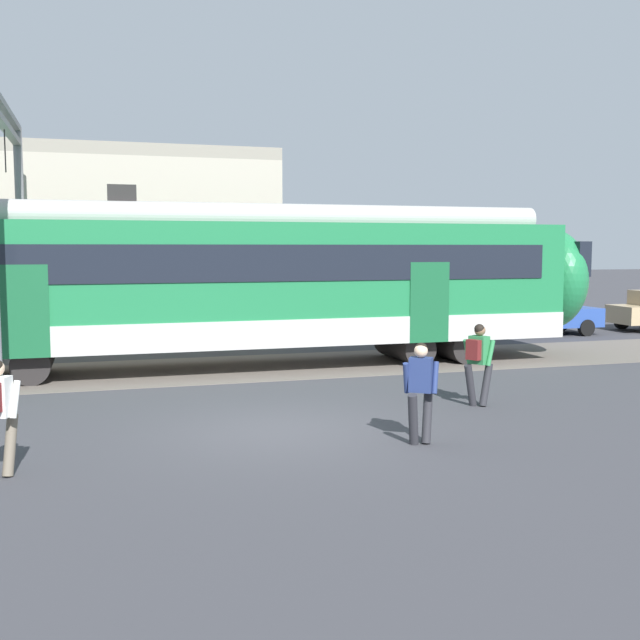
{
  "coord_description": "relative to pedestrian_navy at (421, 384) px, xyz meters",
  "views": [
    {
      "loc": [
        -3.01,
        -12.48,
        3.18
      ],
      "look_at": [
        1.65,
        3.08,
        1.6
      ],
      "focal_mm": 42.0,
      "sensor_mm": 36.0,
      "label": 1
    }
  ],
  "objects": [
    {
      "name": "ground_plane",
      "position": [
        -1.97,
        1.56,
        -0.99
      ],
      "size": [
        160.0,
        160.0,
        0.0
      ],
      "primitive_type": "plane",
      "color": "#38383D"
    },
    {
      "name": "pedestrian_green",
      "position": [
        2.3,
        2.33,
        0.0
      ],
      "size": [
        0.71,
        0.51,
        1.67
      ],
      "color": "#28282D",
      "rests_on": "ground"
    },
    {
      "name": "pedestrian_navy",
      "position": [
        0.0,
        0.0,
        0.0
      ],
      "size": [
        0.67,
        0.55,
        1.67
      ],
      "color": "#28282D",
      "rests_on": "ground"
    },
    {
      "name": "parked_car_blue",
      "position": [
        10.63,
        12.73,
        -0.21
      ],
      "size": [
        4.01,
        1.77,
        1.54
      ],
      "color": "#284799",
      "rests_on": "ground"
    },
    {
      "name": "catenary_gantry",
      "position": [
        -6.95,
        8.4,
        3.32
      ],
      "size": [
        0.24,
        6.64,
        6.53
      ],
      "color": "gray",
      "rests_on": "ground"
    }
  ]
}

